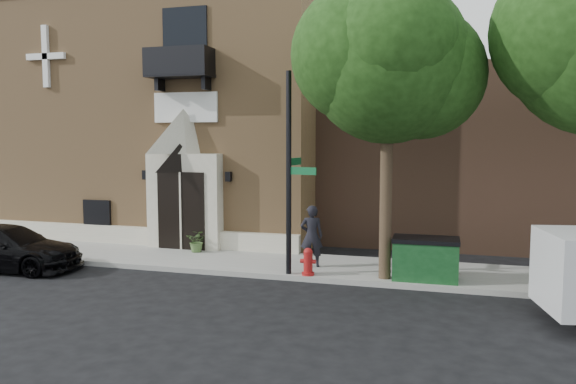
% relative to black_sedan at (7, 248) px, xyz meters
% --- Properties ---
extents(ground, '(120.00, 120.00, 0.00)m').
position_rel_black_sedan_xyz_m(ground, '(4.89, 1.04, -0.65)').
color(ground, black).
rests_on(ground, ground).
extents(sidewalk, '(42.00, 3.00, 0.15)m').
position_rel_black_sedan_xyz_m(sidewalk, '(5.89, 2.54, -0.58)').
color(sidewalk, gray).
rests_on(sidewalk, ground).
extents(church, '(12.20, 11.01, 9.30)m').
position_rel_black_sedan_xyz_m(church, '(1.90, 8.99, 3.98)').
color(church, '#AB7F50').
rests_on(church, ground).
extents(neighbour_building, '(18.00, 8.00, 6.40)m').
position_rel_black_sedan_xyz_m(neighbour_building, '(16.89, 10.04, 2.55)').
color(neighbour_building, brown).
rests_on(neighbour_building, ground).
extents(street_tree_left, '(4.97, 4.38, 7.77)m').
position_rel_black_sedan_xyz_m(street_tree_left, '(10.92, 1.39, 5.21)').
color(street_tree_left, '#38281C').
rests_on(street_tree_left, sidewalk).
extents(black_sedan, '(4.60, 2.13, 1.30)m').
position_rel_black_sedan_xyz_m(black_sedan, '(0.00, 0.00, 0.00)').
color(black_sedan, black).
rests_on(black_sedan, ground).
extents(street_sign, '(0.87, 0.94, 5.51)m').
position_rel_black_sedan_xyz_m(street_sign, '(8.32, 1.26, 2.28)').
color(street_sign, black).
rests_on(street_sign, sidewalk).
extents(fire_hydrant, '(0.43, 0.34, 0.75)m').
position_rel_black_sedan_xyz_m(fire_hydrant, '(8.85, 1.24, -0.13)').
color(fire_hydrant, maroon).
rests_on(fire_hydrant, sidewalk).
extents(dumpster, '(1.73, 1.00, 1.12)m').
position_rel_black_sedan_xyz_m(dumpster, '(11.94, 1.64, 0.07)').
color(dumpster, '#103B18').
rests_on(dumpster, sidewalk).
extents(planter, '(0.70, 0.61, 0.73)m').
position_rel_black_sedan_xyz_m(planter, '(4.60, 3.22, -0.13)').
color(planter, '#4A6A35').
rests_on(planter, sidewalk).
extents(pedestrian_near, '(0.74, 0.58, 1.80)m').
position_rel_black_sedan_xyz_m(pedestrian_near, '(8.69, 2.26, 0.40)').
color(pedestrian_near, black).
rests_on(pedestrian_near, sidewalk).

